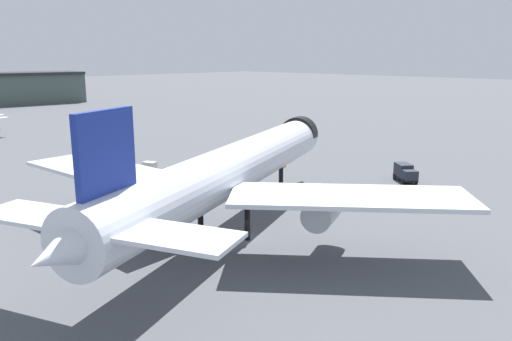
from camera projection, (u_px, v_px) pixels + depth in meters
ground at (244, 239)px, 60.64m from camera, size 900.00×900.00×0.00m
airliner_near_gate at (231, 171)px, 62.02m from camera, size 61.06×54.56×17.45m
service_truck_front at (405, 173)px, 87.82m from camera, size 5.24×5.73×3.00m
baggage_cart_trailing at (150, 166)px, 95.65m from camera, size 2.50×2.76×1.82m
traffic_cone_near_nose at (285, 166)px, 99.13m from camera, size 0.57×0.57×0.71m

